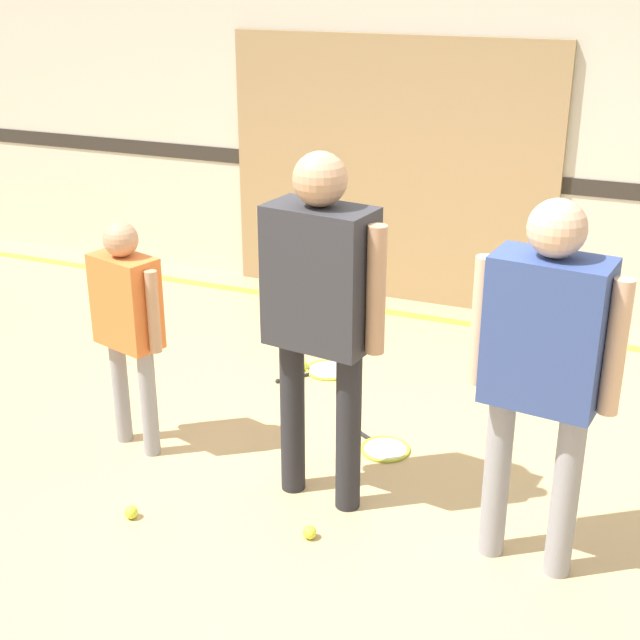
{
  "coord_description": "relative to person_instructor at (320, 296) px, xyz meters",
  "views": [
    {
      "loc": [
        1.41,
        -3.7,
        2.55
      ],
      "look_at": [
        -0.07,
        -0.13,
        0.97
      ],
      "focal_mm": 50.0,
      "sensor_mm": 36.0,
      "label": 1
    }
  ],
  "objects": [
    {
      "name": "ground_plane",
      "position": [
        0.07,
        0.13,
        -1.09
      ],
      "size": [
        16.0,
        16.0,
        0.0
      ],
      "primitive_type": "plane",
      "color": "tan"
    },
    {
      "name": "wall_back",
      "position": [
        0.07,
        2.93,
        0.51
      ],
      "size": [
        16.0,
        0.07,
        3.2
      ],
      "color": "beige",
      "rests_on": "ground_plane"
    },
    {
      "name": "wall_panel",
      "position": [
        -0.61,
        2.87,
        -0.08
      ],
      "size": [
        2.58,
        0.05,
        2.03
      ],
      "color": "#9E7F56",
      "rests_on": "ground_plane"
    },
    {
      "name": "floor_stripe",
      "position": [
        0.07,
        2.54,
        -1.09
      ],
      "size": [
        14.4,
        0.1,
        0.01
      ],
      "color": "yellow",
      "rests_on": "ground_plane"
    },
    {
      "name": "person_instructor",
      "position": [
        0.0,
        0.0,
        0.0
      ],
      "size": [
        0.66,
        0.34,
        1.76
      ],
      "rotation": [
        0.0,
        0.0,
        -0.15
      ],
      "color": "#232328",
      "rests_on": "ground_plane"
    },
    {
      "name": "person_student_left",
      "position": [
        -1.13,
        0.07,
        -0.29
      ],
      "size": [
        0.48,
        0.3,
        1.3
      ],
      "rotation": [
        0.0,
        0.0,
        -0.29
      ],
      "color": "gray",
      "rests_on": "ground_plane"
    },
    {
      "name": "person_student_right",
      "position": [
        1.05,
        -0.13,
        -0.05
      ],
      "size": [
        0.64,
        0.32,
        1.69
      ],
      "rotation": [
        0.0,
        0.0,
        3.02
      ],
      "color": "gray",
      "rests_on": "ground_plane"
    },
    {
      "name": "racket_spare_on_floor",
      "position": [
        -0.52,
        1.37,
        -1.08
      ],
      "size": [
        0.48,
        0.52,
        0.03
      ],
      "rotation": [
        0.0,
        0.0,
        4.02
      ],
      "color": "#C6D838",
      "rests_on": "ground_plane"
    },
    {
      "name": "racket_second_spare",
      "position": [
        0.15,
        0.57,
        -1.08
      ],
      "size": [
        0.48,
        0.38,
        0.03
      ],
      "rotation": [
        0.0,
        0.0,
        2.59
      ],
      "color": "#C6D838",
      "rests_on": "ground_plane"
    },
    {
      "name": "tennis_ball_near_instructor",
      "position": [
        0.09,
        -0.35,
        -1.06
      ],
      "size": [
        0.07,
        0.07,
        0.07
      ],
      "primitive_type": "sphere",
      "color": "#CCE038",
      "rests_on": "ground_plane"
    },
    {
      "name": "tennis_ball_by_spare_racket",
      "position": [
        -0.67,
        1.33,
        -1.06
      ],
      "size": [
        0.07,
        0.07,
        0.07
      ],
      "primitive_type": "sphere",
      "color": "#CCE038",
      "rests_on": "ground_plane"
    },
    {
      "name": "tennis_ball_stray_left",
      "position": [
        -0.78,
        -0.53,
        -1.06
      ],
      "size": [
        0.07,
        0.07,
        0.07
      ],
      "primitive_type": "sphere",
      "color": "#CCE038",
      "rests_on": "ground_plane"
    }
  ]
}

